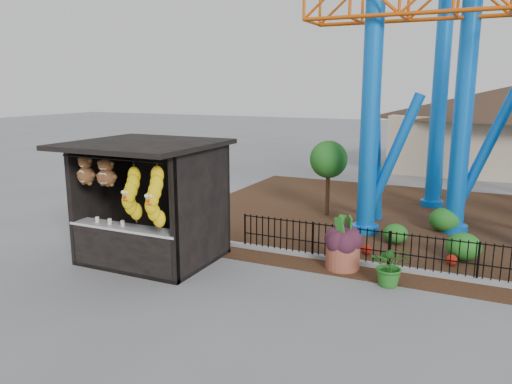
% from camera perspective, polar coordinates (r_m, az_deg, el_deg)
% --- Properties ---
extents(ground, '(120.00, 120.00, 0.00)m').
position_cam_1_polar(ground, '(11.16, -2.61, -11.64)').
color(ground, slate).
rests_on(ground, ground).
extents(mulch_bed, '(18.00, 12.00, 0.02)m').
position_cam_1_polar(mulch_bed, '(17.63, 21.77, -3.56)').
color(mulch_bed, '#331E11').
rests_on(mulch_bed, ground).
extents(curb, '(18.00, 0.18, 0.12)m').
position_cam_1_polar(curb, '(12.84, 20.28, -8.88)').
color(curb, gray).
rests_on(curb, ground).
extents(prize_booth, '(3.50, 3.40, 3.12)m').
position_cam_1_polar(prize_booth, '(12.97, -12.44, -1.47)').
color(prize_booth, black).
rests_on(prize_booth, ground).
extents(picket_fence, '(12.20, 0.06, 1.00)m').
position_cam_1_polar(picket_fence, '(12.67, 24.50, -7.40)').
color(picket_fence, black).
rests_on(picket_fence, ground).
extents(terracotta_planter, '(1.13, 1.13, 0.63)m').
position_cam_1_polar(terracotta_planter, '(12.71, 9.86, -7.28)').
color(terracotta_planter, '#954C36').
rests_on(terracotta_planter, ground).
extents(planter_foliage, '(0.70, 0.70, 0.64)m').
position_cam_1_polar(planter_foliage, '(12.51, 9.96, -4.53)').
color(planter_foliage, '#371624').
rests_on(planter_foliage, terracotta_planter).
extents(potted_plant, '(1.00, 0.90, 0.98)m').
position_cam_1_polar(potted_plant, '(11.85, 15.16, -8.09)').
color(potted_plant, '#1D611C').
rests_on(potted_plant, ground).
extents(landscaping, '(7.40, 3.84, 0.74)m').
position_cam_1_polar(landscaping, '(15.23, 23.69, -4.81)').
color(landscaping, '#1F5E1B').
rests_on(landscaping, mulch_bed).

